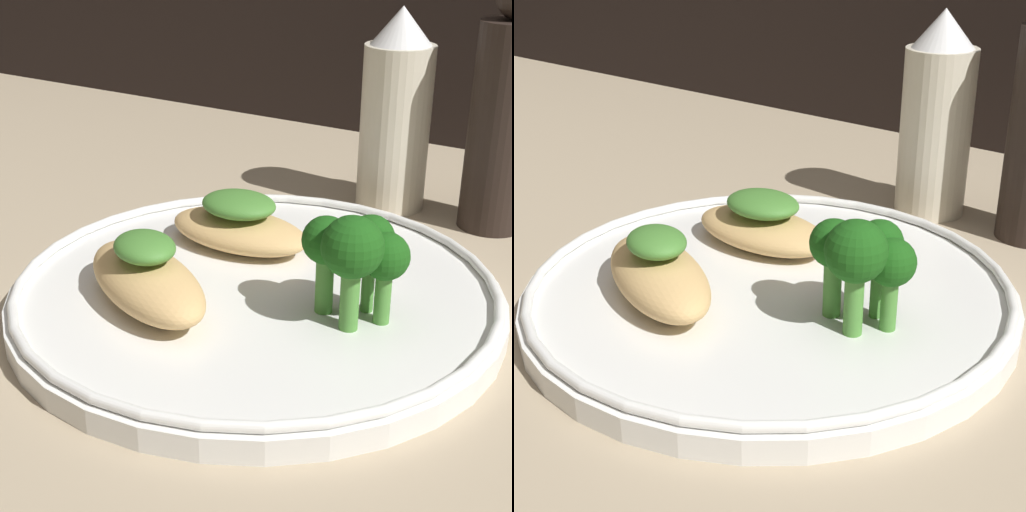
% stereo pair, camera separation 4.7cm
% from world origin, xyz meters
% --- Properties ---
extents(ground_plane, '(1.80, 1.80, 0.01)m').
position_xyz_m(ground_plane, '(0.00, 0.00, -0.01)').
color(ground_plane, tan).
extents(plate, '(0.30, 0.30, 0.02)m').
position_xyz_m(plate, '(0.00, 0.00, 0.01)').
color(plate, white).
rests_on(plate, ground_plane).
extents(grilled_meat_front, '(0.12, 0.09, 0.04)m').
position_xyz_m(grilled_meat_front, '(-0.04, -0.05, 0.03)').
color(grilled_meat_front, tan).
rests_on(grilled_meat_front, plate).
extents(grilled_meat_middle, '(0.10, 0.05, 0.04)m').
position_xyz_m(grilled_meat_middle, '(-0.04, 0.04, 0.03)').
color(grilled_meat_middle, tan).
rests_on(grilled_meat_middle, plate).
extents(broccoli_bunch, '(0.06, 0.05, 0.07)m').
position_xyz_m(broccoli_bunch, '(0.07, -0.01, 0.06)').
color(broccoli_bunch, '#4C8E38').
rests_on(broccoli_bunch, plate).
extents(sauce_bottle, '(0.05, 0.05, 0.16)m').
position_xyz_m(sauce_bottle, '(-0.00, 0.20, 0.07)').
color(sauce_bottle, beige).
rests_on(sauce_bottle, ground_plane).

